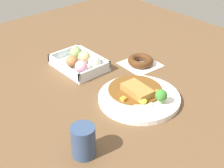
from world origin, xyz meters
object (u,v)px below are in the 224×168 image
donut_box (80,62)px  coffee_mug (83,141)px  chocolate_ring_donut (140,61)px  curry_plate (139,96)px

donut_box → coffee_mug: (-0.39, 0.28, 0.02)m
donut_box → coffee_mug: 0.48m
donut_box → chocolate_ring_donut: bearing=-124.9°
curry_plate → chocolate_ring_donut: curry_plate is taller
curry_plate → chocolate_ring_donut: size_ratio=1.90×
donut_box → chocolate_ring_donut: donut_box is taller
chocolate_ring_donut → coffee_mug: bearing=118.2°
curry_plate → donut_box: bearing=2.8°
curry_plate → donut_box: (0.31, 0.02, 0.01)m
curry_plate → coffee_mug: coffee_mug is taller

